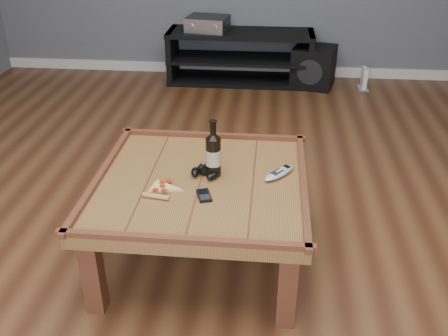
# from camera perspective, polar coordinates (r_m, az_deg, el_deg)

# --- Properties ---
(ground) EXTENTS (6.00, 6.00, 0.00)m
(ground) POSITION_cam_1_polar(r_m,az_deg,el_deg) (2.64, -2.46, -9.92)
(ground) COLOR #3E2111
(ground) RESTS_ON ground
(baseboard) EXTENTS (5.00, 0.02, 0.10)m
(baseboard) POSITION_cam_1_polar(r_m,az_deg,el_deg) (5.28, 2.01, 11.21)
(baseboard) COLOR silver
(baseboard) RESTS_ON ground
(coffee_table) EXTENTS (1.03, 1.03, 0.48)m
(coffee_table) POSITION_cam_1_polar(r_m,az_deg,el_deg) (2.41, -2.65, -2.65)
(coffee_table) COLOR brown
(coffee_table) RESTS_ON ground
(media_console) EXTENTS (1.40, 0.45, 0.50)m
(media_console) POSITION_cam_1_polar(r_m,az_deg,el_deg) (4.99, 1.86, 12.52)
(media_console) COLOR black
(media_console) RESTS_ON ground
(beer_bottle) EXTENTS (0.07, 0.07, 0.29)m
(beer_bottle) POSITION_cam_1_polar(r_m,az_deg,el_deg) (2.37, -1.23, 1.66)
(beer_bottle) COLOR black
(beer_bottle) RESTS_ON coffee_table
(game_controller) EXTENTS (0.15, 0.13, 0.04)m
(game_controller) POSITION_cam_1_polar(r_m,az_deg,el_deg) (2.41, -2.17, -0.48)
(game_controller) COLOR black
(game_controller) RESTS_ON coffee_table
(pizza_slice) EXTENTS (0.17, 0.24, 0.02)m
(pizza_slice) POSITION_cam_1_polar(r_m,az_deg,el_deg) (2.31, -7.14, -2.41)
(pizza_slice) COLOR tan
(pizza_slice) RESTS_ON coffee_table
(smartphone) EXTENTS (0.09, 0.12, 0.01)m
(smartphone) POSITION_cam_1_polar(r_m,az_deg,el_deg) (2.25, -2.30, -3.14)
(smartphone) COLOR black
(smartphone) RESTS_ON coffee_table
(remote_control) EXTENTS (0.18, 0.20, 0.03)m
(remote_control) POSITION_cam_1_polar(r_m,az_deg,el_deg) (2.43, 6.33, -0.54)
(remote_control) COLOR #A2A7B0
(remote_control) RESTS_ON coffee_table
(av_receiver) EXTENTS (0.42, 0.37, 0.13)m
(av_receiver) POSITION_cam_1_polar(r_m,az_deg,el_deg) (4.94, -1.90, 16.17)
(av_receiver) COLOR black
(av_receiver) RESTS_ON media_console
(subwoofer) EXTENTS (0.46, 0.46, 0.38)m
(subwoofer) POSITION_cam_1_polar(r_m,az_deg,el_deg) (4.97, 10.20, 11.33)
(subwoofer) COLOR black
(subwoofer) RESTS_ON ground
(game_console) EXTENTS (0.09, 0.17, 0.21)m
(game_console) POSITION_cam_1_polar(r_m,az_deg,el_deg) (5.01, 15.69, 9.72)
(game_console) COLOR gray
(game_console) RESTS_ON ground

